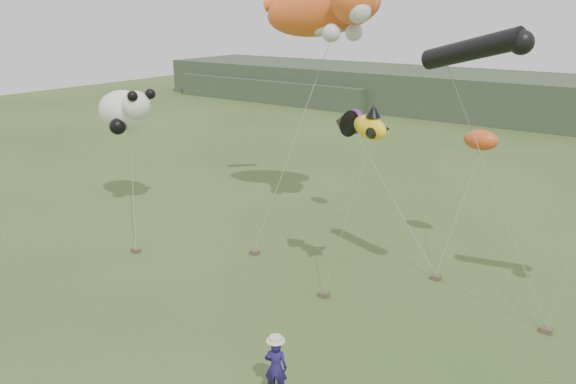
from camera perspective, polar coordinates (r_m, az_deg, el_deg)
The scene contains 9 objects.
ground at distance 17.76m, azimuth -2.15°, elevation -15.95°, with size 120.00×120.00×0.00m, color #385123.
headland at distance 58.17m, azimuth 23.36°, elevation 8.58°, with size 90.00×13.00×4.00m.
festival_attendant at distance 15.65m, azimuth -1.24°, elevation -17.40°, with size 0.62×0.41×1.70m, color #1F1656.
sandbag_anchors at distance 21.93m, azimuth 3.91°, elevation -8.70°, with size 16.16×5.33×0.18m.
cat_kite at distance 26.38m, azimuth 4.20°, elevation 18.17°, with size 7.08×4.46×3.24m.
fish_kite at distance 18.99m, azimuth 7.31°, elevation 6.80°, with size 2.48×1.63×1.21m.
tube_kites at distance 18.12m, azimuth 25.84°, elevation 12.04°, with size 8.76×2.88×1.91m.
panda_kite at distance 29.35m, azimuth -16.15°, elevation 7.96°, with size 3.64×2.36×2.26m.
misc_kites at distance 24.77m, azimuth 13.45°, elevation 6.01°, with size 7.04×0.98×1.16m.
Camera 1 is at (9.09, -11.62, 9.89)m, focal length 35.00 mm.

